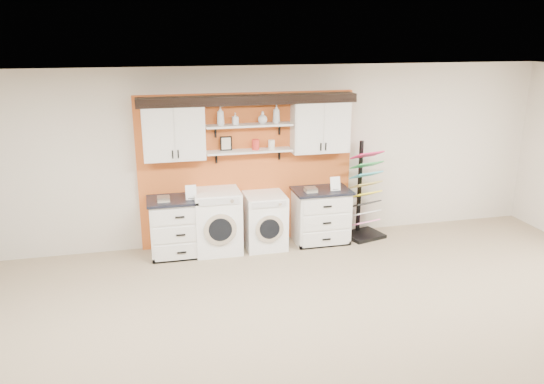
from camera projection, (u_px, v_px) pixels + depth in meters
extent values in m
plane|color=white|center=(339.00, 95.00, 4.22)|extent=(10.00, 10.00, 0.00)
plane|color=beige|center=(247.00, 156.00, 8.35)|extent=(10.00, 0.00, 10.00)
cube|color=#C55821|center=(248.00, 169.00, 8.38)|extent=(3.40, 0.07, 2.40)
cube|color=silver|center=(174.00, 132.00, 7.78)|extent=(0.90, 0.34, 0.84)
cube|color=silver|center=(159.00, 134.00, 7.57)|extent=(0.42, 0.01, 0.78)
cube|color=silver|center=(190.00, 133.00, 7.66)|extent=(0.42, 0.01, 0.78)
cube|color=silver|center=(320.00, 125.00, 8.28)|extent=(0.90, 0.34, 0.84)
cube|color=silver|center=(310.00, 128.00, 8.07)|extent=(0.42, 0.01, 0.78)
cube|color=silver|center=(337.00, 127.00, 8.16)|extent=(0.42, 0.01, 0.78)
cube|color=silver|center=(249.00, 151.00, 8.13)|extent=(1.32, 0.28, 0.03)
cube|color=silver|center=(249.00, 125.00, 8.01)|extent=(1.32, 0.28, 0.03)
cube|color=black|center=(248.00, 98.00, 7.92)|extent=(3.30, 0.40, 0.10)
cube|color=black|center=(251.00, 104.00, 7.76)|extent=(3.30, 0.04, 0.04)
cube|color=black|center=(226.00, 143.00, 8.06)|extent=(0.18, 0.02, 0.22)
cube|color=beige|center=(226.00, 144.00, 8.05)|extent=(0.14, 0.01, 0.18)
cylinder|color=red|center=(256.00, 145.00, 8.12)|extent=(0.11, 0.11, 0.16)
cylinder|color=silver|center=(271.00, 144.00, 8.18)|extent=(0.10, 0.10, 0.14)
cube|color=silver|center=(179.00, 227.00, 8.06)|extent=(0.86, 0.60, 0.86)
cube|color=black|center=(182.00, 259.00, 7.92)|extent=(0.86, 0.06, 0.07)
cube|color=black|center=(178.00, 199.00, 7.93)|extent=(0.92, 0.66, 0.04)
cube|color=silver|center=(180.00, 217.00, 7.69)|extent=(0.79, 0.02, 0.24)
cube|color=silver|center=(181.00, 235.00, 7.77)|extent=(0.79, 0.02, 0.24)
cube|color=silver|center=(182.00, 252.00, 7.86)|extent=(0.79, 0.02, 0.24)
cube|color=silver|center=(321.00, 216.00, 8.56)|extent=(0.85, 0.60, 0.85)
cube|color=black|center=(325.00, 245.00, 8.42)|extent=(0.85, 0.06, 0.07)
cube|color=black|center=(321.00, 190.00, 8.43)|extent=(0.90, 0.66, 0.04)
cube|color=silver|center=(327.00, 206.00, 8.20)|extent=(0.77, 0.02, 0.24)
cube|color=silver|center=(327.00, 223.00, 8.28)|extent=(0.77, 0.02, 0.24)
cube|color=silver|center=(326.00, 239.00, 8.36)|extent=(0.77, 0.02, 0.24)
cube|color=white|center=(217.00, 221.00, 8.17)|extent=(0.70, 0.66, 0.98)
cube|color=silver|center=(219.00, 202.00, 7.74)|extent=(0.60, 0.02, 0.10)
cylinder|color=silver|center=(220.00, 229.00, 7.86)|extent=(0.49, 0.05, 0.49)
cylinder|color=black|center=(220.00, 230.00, 7.84)|extent=(0.35, 0.03, 0.35)
cube|color=white|center=(264.00, 220.00, 8.35)|extent=(0.62, 0.66, 0.87)
cube|color=silver|center=(269.00, 205.00, 7.93)|extent=(0.53, 0.02, 0.09)
cylinder|color=silver|center=(269.00, 228.00, 8.05)|extent=(0.44, 0.05, 0.44)
cylinder|color=black|center=(270.00, 229.00, 8.02)|extent=(0.31, 0.03, 0.31)
cube|color=black|center=(364.00, 235.00, 8.85)|extent=(0.69, 0.62, 0.06)
cube|color=black|center=(360.00, 187.00, 8.76)|extent=(0.06, 0.06, 1.55)
cube|color=pink|center=(364.00, 223.00, 8.80)|extent=(0.54, 0.39, 0.14)
cube|color=#B8B8B8|center=(364.00, 213.00, 8.75)|extent=(0.54, 0.39, 0.14)
cube|color=black|center=(365.00, 204.00, 8.71)|extent=(0.54, 0.39, 0.14)
cube|color=yellow|center=(365.00, 194.00, 8.66)|extent=(0.54, 0.39, 0.14)
cube|color=#A39144|center=(366.00, 185.00, 8.61)|extent=(0.54, 0.39, 0.14)
cube|color=#35A6BB|center=(366.00, 175.00, 8.56)|extent=(0.54, 0.39, 0.14)
cube|color=green|center=(367.00, 165.00, 8.51)|extent=(0.54, 0.39, 0.14)
cube|color=#E41A59|center=(367.00, 155.00, 8.47)|extent=(0.54, 0.39, 0.14)
imported|color=silver|center=(220.00, 116.00, 7.87)|extent=(0.15, 0.15, 0.29)
imported|color=silver|center=(235.00, 119.00, 7.94)|extent=(0.09, 0.09, 0.18)
imported|color=silver|center=(263.00, 118.00, 8.03)|extent=(0.15, 0.15, 0.18)
imported|color=silver|center=(276.00, 114.00, 8.06)|extent=(0.13, 0.13, 0.29)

